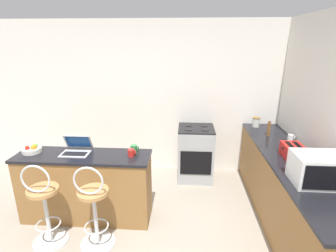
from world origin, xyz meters
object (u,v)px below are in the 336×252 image
at_px(bar_stool_far, 94,208).
at_px(fruit_bowl, 32,150).
at_px(storage_jar, 256,122).
at_px(mug_white, 291,138).
at_px(pepper_mill, 269,129).
at_px(toaster, 293,151).
at_px(mug_green, 134,149).
at_px(microwave, 319,169).
at_px(mug_red, 131,153).
at_px(laptop, 77,148).
at_px(stove_range, 195,153).
at_px(bar_stool_near, 44,206).

distance_m(bar_stool_far, fruit_bowl, 1.18).
bearing_deg(storage_jar, mug_white, -63.14).
bearing_deg(pepper_mill, fruit_bowl, -165.27).
relative_size(bar_stool_far, toaster, 3.68).
distance_m(bar_stool_far, toaster, 2.42).
height_order(mug_green, pepper_mill, pepper_mill).
distance_m(pepper_mill, fruit_bowl, 3.29).
bearing_deg(microwave, bar_stool_far, -180.00).
relative_size(mug_red, fruit_bowl, 0.42).
relative_size(toaster, mug_red, 2.84).
distance_m(mug_white, pepper_mill, 0.33).
height_order(laptop, mug_green, laptop).
bearing_deg(stove_range, mug_red, -125.44).
height_order(storage_jar, mug_red, storage_jar).
relative_size(bar_stool_far, stove_range, 1.14).
bearing_deg(toaster, mug_green, 179.52).
bearing_deg(fruit_bowl, laptop, 3.45).
height_order(bar_stool_near, laptop, laptop).
distance_m(mug_green, mug_red, 0.13).
bearing_deg(microwave, fruit_bowl, 170.57).
height_order(toaster, storage_jar, toaster).
bearing_deg(bar_stool_far, mug_white, 25.27).
xyz_separation_m(mug_white, mug_red, (-2.14, -0.66, -0.00)).
distance_m(stove_range, pepper_mill, 1.24).
distance_m(microwave, mug_green, 2.06).
bearing_deg(toaster, bar_stool_far, -164.93).
bearing_deg(storage_jar, fruit_bowl, -157.73).
bearing_deg(mug_green, storage_jar, 33.15).
bearing_deg(storage_jar, laptop, -153.98).
relative_size(bar_stool_far, pepper_mill, 4.40).
height_order(mug_white, fruit_bowl, fruit_bowl).
relative_size(microwave, mug_green, 4.84).
xyz_separation_m(bar_stool_far, storage_jar, (2.15, 1.81, 0.49)).
bearing_deg(mug_red, storage_jar, 35.70).
bearing_deg(toaster, mug_white, 71.48).
distance_m(bar_stool_near, mug_white, 3.29).
relative_size(mug_green, pepper_mill, 0.43).
xyz_separation_m(microwave, storage_jar, (-0.15, 1.81, -0.07)).
relative_size(mug_white, pepper_mill, 0.41).
bearing_deg(mug_green, microwave, -17.89).
relative_size(microwave, toaster, 1.75).
bearing_deg(mug_white, stove_range, 158.73).
xyz_separation_m(bar_stool_far, mug_white, (2.48, 1.17, 0.46)).
relative_size(bar_stool_far, mug_red, 10.46).
bearing_deg(laptop, storage_jar, 26.02).
relative_size(mug_green, storage_jar, 0.63).
distance_m(bar_stool_far, laptop, 0.83).
bearing_deg(microwave, pepper_mill, 93.21).
relative_size(microwave, pepper_mill, 2.09).
distance_m(laptop, pepper_mill, 2.73).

